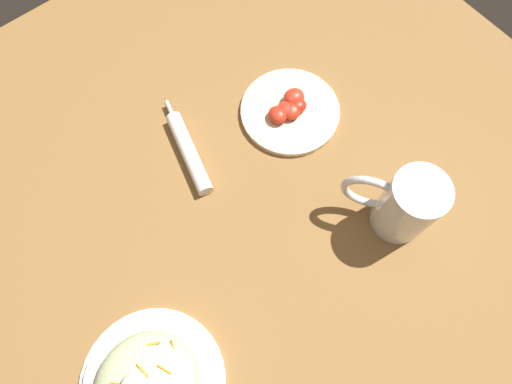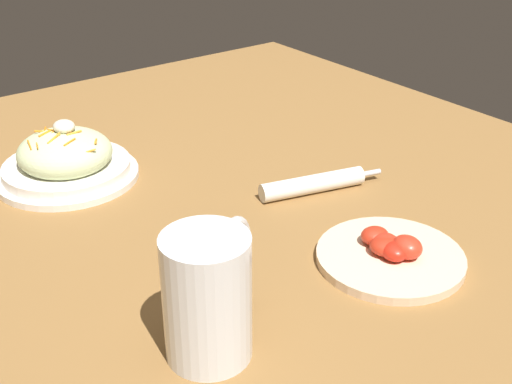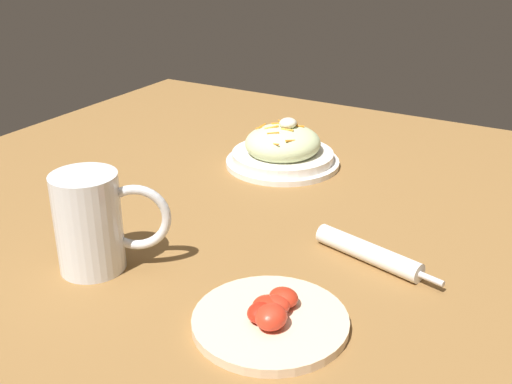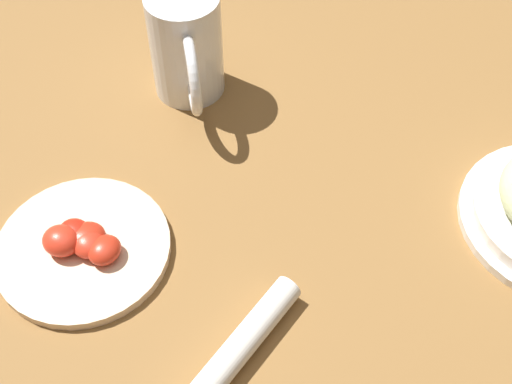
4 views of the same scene
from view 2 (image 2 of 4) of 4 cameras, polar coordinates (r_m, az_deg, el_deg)
ground_plane at (r=0.96m, az=-5.62°, el=-3.05°), size 1.43×1.43×0.00m
salad_plate at (r=1.12m, az=-15.87°, el=2.60°), size 0.23×0.23×0.10m
beer_mug at (r=0.71m, az=-4.01°, el=-9.34°), size 0.11×0.15×0.14m
napkin_roll at (r=1.05m, az=4.91°, el=0.69°), size 0.07×0.21×0.03m
tomato_plate at (r=0.89m, az=11.36°, el=-5.19°), size 0.19×0.19×0.04m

